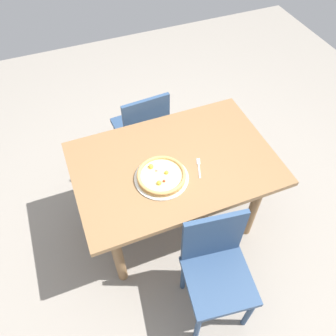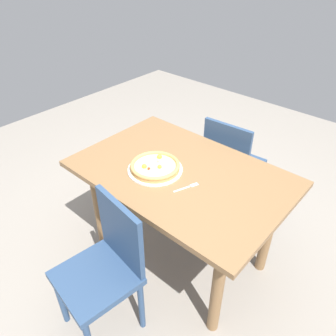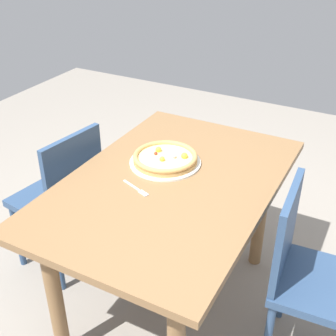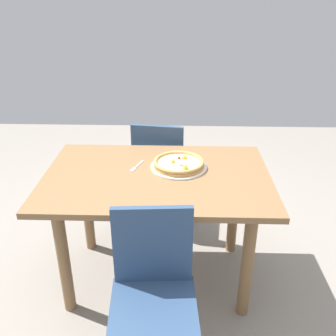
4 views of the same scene
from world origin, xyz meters
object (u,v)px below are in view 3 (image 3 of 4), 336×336
chair_far (308,273)px  plate (165,162)px  dining_table (171,202)px  chair_near (63,196)px  pizza (165,158)px  fork (137,189)px

chair_far → plate: (-0.11, -0.76, 0.29)m
dining_table → chair_near: 0.68m
dining_table → chair_near: size_ratio=1.51×
chair_far → plate: size_ratio=2.55×
dining_table → pizza: 0.22m
chair_far → pizza: (-0.11, -0.76, 0.32)m
chair_near → fork: bearing=-94.3°
chair_near → fork: size_ratio=5.50×
chair_far → dining_table: bearing=-92.3°
chair_near → plate: chair_near is taller
pizza → chair_near: bearing=-75.7°
pizza → chair_far: bearing=81.6°
chair_near → pizza: size_ratio=2.83×
plate → pizza: bearing=146.1°
plate → fork: bearing=0.5°
pizza → fork: (0.26, 0.00, -0.03)m
plate → chair_far: bearing=81.7°
fork → dining_table: bearing=74.5°
fork → chair_near: bearing=-171.7°
pizza → fork: pizza is taller
chair_near → fork: (0.12, 0.56, 0.29)m
chair_far → fork: chair_far is taller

